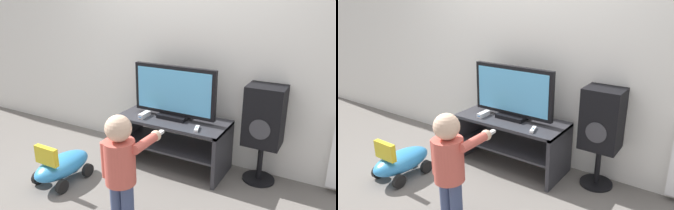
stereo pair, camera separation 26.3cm
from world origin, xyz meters
The scene contains 9 objects.
ground_plane centered at (0.00, 0.00, 0.00)m, with size 16.00×16.00×0.00m, color slate.
wall_back centered at (0.00, 0.58, 1.30)m, with size 10.00×0.06×2.60m.
tv_stand centered at (0.00, 0.25, 0.34)m, with size 1.13×0.50×0.52m.
television centered at (0.00, 0.27, 0.78)m, with size 0.88×0.20×0.54m.
game_console centered at (-0.28, 0.15, 0.54)m, with size 0.06×0.16×0.05m.
remote_primary centered at (0.33, 0.10, 0.53)m, with size 0.07×0.13×0.03m.
child centered at (0.12, -0.77, 0.54)m, with size 0.35×0.51×0.91m.
speaker_tower centered at (0.87, 0.39, 0.63)m, with size 0.34×0.31×0.95m.
ride_on_toy centered at (-0.78, -0.55, 0.16)m, with size 0.35×0.61×0.42m.
Camera 2 is at (1.69, -2.33, 1.71)m, focal length 35.00 mm.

